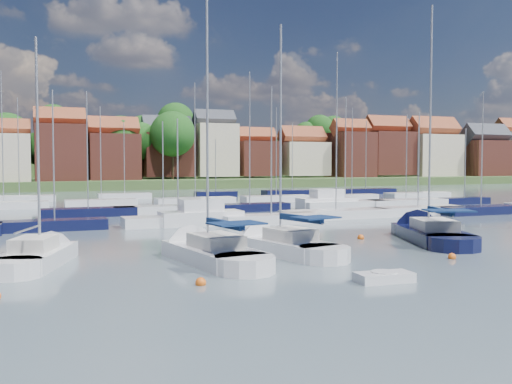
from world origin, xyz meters
name	(u,v)px	position (x,y,z in m)	size (l,w,h in m)	color
ground	(197,206)	(0.00, 40.00, 0.00)	(260.00, 260.00, 0.00)	#405058
sailboat_left	(201,252)	(-10.00, 3.70, 0.35)	(4.69, 11.76, 15.55)	silver
sailboat_centre	(273,245)	(-5.28, 4.52, 0.36)	(5.27, 11.03, 14.54)	silver
sailboat_navy	(423,233)	(7.07, 6.20, 0.35)	(7.38, 13.00, 17.42)	black
sailboat_far	(44,256)	(-18.23, 5.61, 0.34)	(5.61, 9.95, 12.88)	silver
tender	(384,277)	(-4.15, -5.44, 0.22)	(2.65, 1.36, 0.56)	silver
buoy_b	(201,285)	(-11.97, -3.01, 0.00)	(0.48, 0.48, 0.48)	#D85914
buoy_c	(257,276)	(-8.94, -2.06, 0.00)	(0.55, 0.55, 0.55)	#D85914
buoy_d	(452,259)	(2.93, -1.61, 0.00)	(0.44, 0.44, 0.44)	#D85914
buoy_e	(361,239)	(2.56, 7.22, 0.00)	(0.47, 0.47, 0.47)	#D85914
marina_field	(225,205)	(1.91, 35.15, 0.43)	(79.62, 41.41, 15.93)	silver
far_shore_town	(113,165)	(2.23, 132.67, 4.61)	(212.46, 90.00, 22.27)	#44592C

